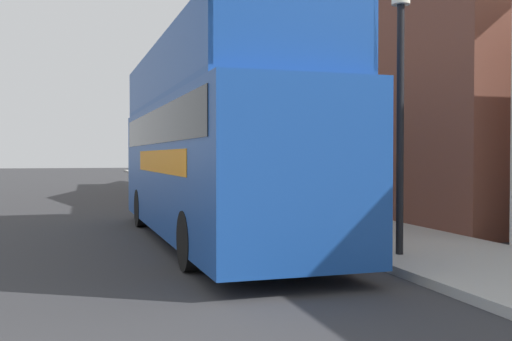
% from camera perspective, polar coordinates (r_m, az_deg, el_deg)
% --- Properties ---
extents(ground_plane, '(144.00, 144.00, 0.00)m').
position_cam_1_polar(ground_plane, '(24.67, -17.70, -3.00)').
color(ground_plane, '#333335').
extents(sidewalk, '(3.25, 108.00, 0.14)m').
position_cam_1_polar(sidewalk, '(22.55, 0.20, -3.17)').
color(sidewalk, '#ADAAA3').
rests_on(sidewalk, ground_plane).
extents(brick_terrace_rear, '(6.00, 25.37, 10.57)m').
position_cam_1_polar(brick_terrace_rear, '(26.16, 8.87, 8.89)').
color(brick_terrace_rear, brown).
rests_on(brick_terrace_rear, ground_plane).
extents(tour_bus, '(2.85, 10.71, 4.18)m').
position_cam_1_polar(tour_bus, '(13.05, -4.27, 1.56)').
color(tour_bus, '#19479E').
rests_on(tour_bus, ground_plane).
extents(parked_car_ahead_of_bus, '(1.77, 4.03, 1.32)m').
position_cam_1_polar(parked_car_ahead_of_bus, '(20.41, -5.92, -2.09)').
color(parked_car_ahead_of_bus, '#9E9EA3').
rests_on(parked_car_ahead_of_bus, ground_plane).
extents(lamp_post_nearest, '(0.35, 0.35, 5.02)m').
position_cam_1_polar(lamp_post_nearest, '(10.89, 13.60, 10.42)').
color(lamp_post_nearest, black).
rests_on(lamp_post_nearest, sidewalk).
extents(lamp_post_second, '(0.35, 0.35, 4.59)m').
position_cam_1_polar(lamp_post_second, '(19.42, -0.01, 5.68)').
color(lamp_post_second, black).
rests_on(lamp_post_second, sidewalk).
extents(lamp_post_third, '(0.35, 0.35, 5.18)m').
position_cam_1_polar(lamp_post_third, '(28.38, -5.80, 5.04)').
color(lamp_post_third, black).
rests_on(lamp_post_third, sidewalk).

